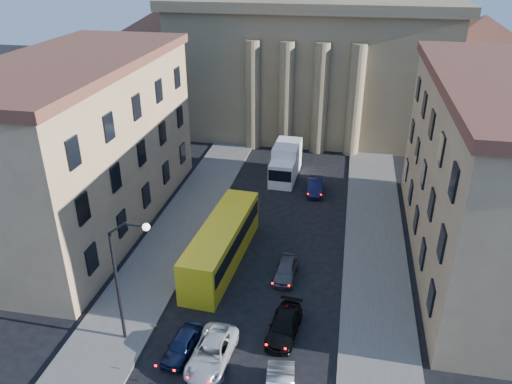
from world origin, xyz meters
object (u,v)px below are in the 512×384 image
at_px(street_lamp, 124,272).
at_px(city_bus, 222,242).
at_px(car_left_near, 182,345).
at_px(box_truck, 285,163).

relative_size(street_lamp, city_bus, 0.72).
height_order(car_left_near, box_truck, box_truck).
relative_size(car_left_near, city_bus, 0.31).
distance_m(car_left_near, box_truck, 27.12).
bearing_deg(street_lamp, box_truck, 76.89).
xyz_separation_m(car_left_near, box_truck, (2.70, 26.97, 1.06)).
bearing_deg(city_bus, car_left_near, -86.16).
distance_m(city_bus, box_truck, 17.06).
bearing_deg(city_bus, box_truck, 84.72).
relative_size(car_left_near, box_truck, 0.57).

